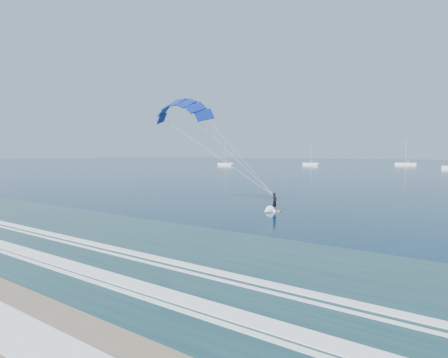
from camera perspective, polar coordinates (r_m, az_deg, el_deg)
kitesurfer_rig at (r=44.35m, az=-0.16°, el=4.63°), size 15.40×7.94×13.63m
sailboat_0 at (r=213.29m, az=0.24°, el=2.16°), size 9.08×2.40×12.30m
sailboat_1 at (r=220.54m, az=12.29°, el=2.13°), size 8.66×2.40×11.90m
sailboat_2 at (r=237.58m, az=24.52°, el=1.99°), size 10.52×2.40×13.94m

